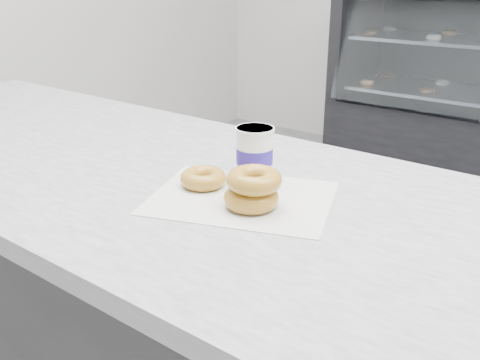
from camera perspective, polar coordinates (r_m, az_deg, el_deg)
name	(u,v)px	position (r m, az deg, el deg)	size (l,w,h in m)	color
wax_paper	(242,198)	(1.02, 0.17, -1.90)	(0.34, 0.26, 0.00)	silver
donut_single	(203,178)	(1.08, -3.93, 0.20)	(0.09, 0.09, 0.03)	#B88D32
donut_stack	(253,189)	(0.97, 1.36, -0.96)	(0.14, 0.14, 0.07)	#B88D32
coffee_cup	(255,152)	(1.11, 1.57, 2.96)	(0.10, 0.10, 0.11)	white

